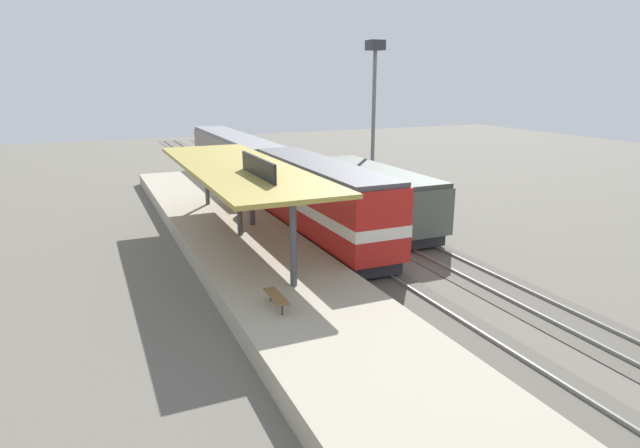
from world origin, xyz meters
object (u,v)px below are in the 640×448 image
Objects in this scene: passenger_carriage_single at (235,159)px; person_waiting at (252,209)px; platform_bench at (276,297)px; light_mast at (374,88)px; locomotive at (319,201)px; freight_car at (376,196)px.

passenger_carriage_single reaches higher than person_waiting.
light_mast reaches higher than platform_bench.
passenger_carriage_single is at bearing 90.00° from locomotive.
freight_car is 7.02× the size of person_waiting.
light_mast is 6.84× the size of person_waiting.
light_mast is at bearing 62.73° from freight_car.
light_mast reaches higher than person_waiting.
light_mast is at bearing 45.05° from locomotive.
light_mast is at bearing -52.56° from passenger_carriage_single.
platform_bench is at bearing -133.39° from freight_car.
passenger_carriage_single is at bearing 127.44° from light_mast.
light_mast is 14.22m from person_waiting.
light_mast is (7.80, -10.19, 6.08)m from passenger_carriage_single.
locomotive is (6.00, 9.61, 1.07)m from platform_bench.
platform_bench is at bearing -121.99° from locomotive.
passenger_carriage_single is at bearing 78.08° from person_waiting.
person_waiting is (-7.99, 0.35, -0.12)m from freight_car.
freight_car is at bearing -2.48° from person_waiting.
passenger_carriage_single is 14.20m from light_mast.
platform_bench is 23.32m from light_mast.
locomotive is at bearing -160.74° from freight_car.
platform_bench is 11.38m from locomotive.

